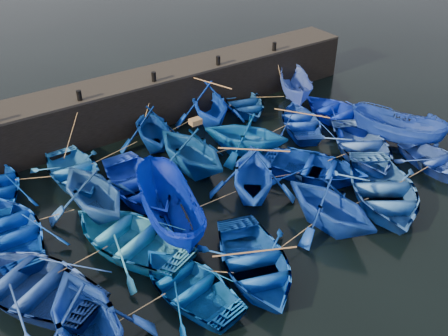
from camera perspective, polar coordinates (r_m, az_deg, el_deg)
ground at (r=20.81m, az=5.01°, el=-5.61°), size 120.00×120.00×0.00m
quay_wall at (r=27.75m, az=-8.64°, el=7.80°), size 26.00×2.50×2.50m
quay_top at (r=27.22m, az=-8.87°, el=10.28°), size 26.00×2.50×0.12m
bollard_1 at (r=25.01m, az=-16.22°, el=7.97°), size 0.24×0.24×0.50m
bollard_2 at (r=26.35m, az=-8.02°, el=10.30°), size 0.24×0.24×0.50m
bollard_3 at (r=28.20m, az=-0.67°, el=12.19°), size 0.24×0.24×0.50m
bollard_4 at (r=30.47m, az=5.77°, el=13.66°), size 0.24×0.24×0.50m
boat_1 at (r=23.65m, az=-16.83°, el=-0.36°), size 3.40×4.67×0.95m
boat_2 at (r=25.20m, az=-8.19°, el=4.61°), size 4.49×4.88×2.14m
boat_3 at (r=27.16m, az=-1.73°, el=7.43°), size 5.23×5.59×2.37m
boat_4 at (r=28.90m, az=2.30°, el=7.47°), size 4.13×5.00×0.90m
boat_5 at (r=30.02m, az=8.24°, el=9.06°), size 3.85×4.71×1.74m
boat_6 at (r=20.96m, az=-23.28°, el=-6.59°), size 3.69×5.07×1.04m
boat_7 at (r=20.96m, az=-14.75°, el=-2.46°), size 4.17×4.72×2.32m
boat_8 at (r=22.03m, az=-9.67°, el=-1.81°), size 3.79×5.22×1.07m
boat_9 at (r=22.94m, az=-3.82°, el=2.19°), size 4.43×4.98×2.40m
boat_10 at (r=24.37m, az=2.51°, el=3.96°), size 5.45×5.52×2.20m
boat_11 at (r=27.18m, az=8.80°, el=5.31°), size 4.80×5.28×0.90m
boat_12 at (r=28.37m, az=13.00°, el=6.21°), size 3.87×5.14×1.01m
boat_13 at (r=18.40m, az=-21.21°, el=-12.20°), size 6.14×6.76×1.15m
boat_14 at (r=19.27m, az=-10.71°, el=-7.75°), size 5.61×6.44×1.12m
boat_15 at (r=19.58m, az=-6.31°, el=-4.73°), size 3.05×5.61×2.06m
boat_16 at (r=21.34m, az=3.33°, el=-0.60°), size 5.63×5.75×2.29m
boat_17 at (r=23.22m, az=10.23°, el=0.08°), size 5.64×6.04×1.02m
boat_18 at (r=25.23m, az=15.55°, el=2.32°), size 5.73×6.41×1.10m
boat_19 at (r=26.56m, az=19.12°, el=4.23°), size 3.97×5.05×1.85m
boat_20 at (r=15.85m, az=-15.53°, el=-16.50°), size 4.35×4.94×2.46m
boat_21 at (r=17.39m, az=-4.05°, el=-13.09°), size 3.90×4.91×0.92m
boat_22 at (r=18.01m, az=3.51°, el=-10.79°), size 4.90×5.81×1.03m
boat_23 at (r=20.00m, az=12.09°, el=-4.10°), size 4.17×4.69×2.25m
boat_24 at (r=22.28m, az=17.72°, el=-2.42°), size 6.62×7.09×1.20m
boat_25 at (r=25.40m, az=23.42°, el=0.56°), size 3.29×4.42×0.88m
wooden_crate at (r=22.42m, az=-3.28°, el=5.33°), size 0.52×0.39×0.25m
mooring_ropes at (r=23.54m, az=-2.70°, el=2.18°), size 17.17×11.99×2.10m
loose_oars at (r=22.77m, az=3.56°, el=3.33°), size 10.90×12.66×1.53m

